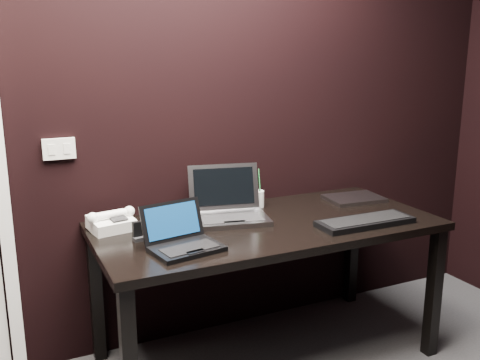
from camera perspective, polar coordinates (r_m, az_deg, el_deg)
name	(u,v)px	position (r m, az deg, el deg)	size (l,w,h in m)	color
wall_back	(181,105)	(2.81, -6.30, 7.94)	(4.00, 4.00, 0.00)	black
wall_switch	(59,149)	(2.68, -18.75, 3.17)	(0.15, 0.02, 0.10)	silver
desk	(267,237)	(2.70, 2.91, -6.11)	(1.70, 0.80, 0.74)	black
netbook	(183,240)	(2.33, -6.15, -6.42)	(0.33, 0.30, 0.19)	black
silver_laptop	(229,210)	(2.72, -1.22, -3.18)	(0.43, 0.40, 0.26)	gray
ext_keyboard	(365,222)	(2.71, 13.21, -4.35)	(0.50, 0.17, 0.03)	black
closed_laptop	(354,198)	(3.13, 12.07, -1.93)	(0.33, 0.25, 0.02)	#95949A
desk_phone	(111,222)	(2.62, -13.58, -4.36)	(0.24, 0.21, 0.12)	white
mobile_phone	(138,234)	(2.46, -10.85, -5.63)	(0.05, 0.05, 0.09)	black
pen_cup	(257,198)	(2.92, 1.87, -1.94)	(0.09, 0.09, 0.21)	white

